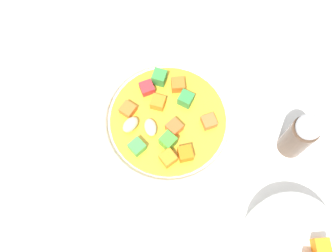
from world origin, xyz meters
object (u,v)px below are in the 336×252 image
at_px(soup_bowl_main, 168,125).
at_px(pepper_shaker, 300,135).
at_px(side_bowl_small, 291,240).
at_px(spoon, 218,53).

height_order(soup_bowl_main, pepper_shaker, pepper_shaker).
bearing_deg(soup_bowl_main, side_bowl_small, -44.48).
bearing_deg(spoon, soup_bowl_main, 66.18).
relative_size(soup_bowl_main, pepper_shaker, 1.93).
distance_m(spoon, side_bowl_small, 0.25).
bearing_deg(side_bowl_small, soup_bowl_main, 135.52).
distance_m(spoon, pepper_shaker, 0.16).
height_order(soup_bowl_main, spoon, soup_bowl_main).
bearing_deg(pepper_shaker, side_bowl_small, -99.12).
bearing_deg(spoon, pepper_shaker, 129.79).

